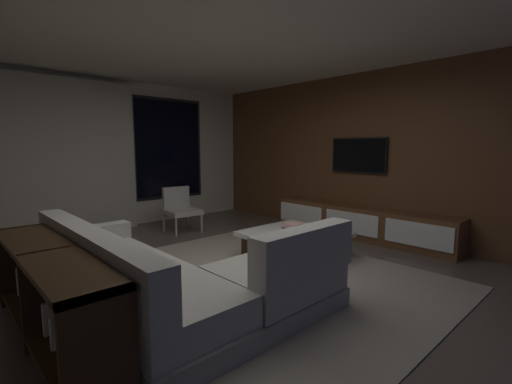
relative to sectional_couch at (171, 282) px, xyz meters
The scene contains 12 objects.
floor 0.88m from the sectional_couch, 11.31° to the left, with size 9.20×9.20×0.00m, color #564C44.
back_wall_with_window 3.99m from the sectional_couch, 78.72° to the left, with size 6.60×0.30×2.70m.
media_wall 4.02m from the sectional_couch, ahead, with size 0.12×7.80×2.70m.
ceiling 2.55m from the sectional_couch, 11.31° to the left, with size 8.20×8.20×0.00m, color beige.
area_rug 1.20m from the sectional_couch, ahead, with size 3.20×3.80×0.01m, color gray.
sectional_couch is the anchor object (origin of this frame).
coffee_table 2.02m from the sectional_couch, ahead, with size 1.16×1.16×0.36m.
book_stack_on_coffee_table 2.11m from the sectional_couch, ahead, with size 0.29×0.23×0.10m.
accent_chair_near_window 3.17m from the sectional_couch, 57.53° to the left, with size 0.59×0.61×0.78m.
media_console 3.59m from the sectional_couch, ahead, with size 0.46×3.10×0.52m.
mounted_tv 3.93m from the sectional_couch, ahead, with size 0.05×1.00×0.58m.
console_table_behind_couch 0.93m from the sectional_couch, behind, with size 0.40×2.10×0.74m.
Camera 1 is at (-2.30, -2.87, 1.48)m, focal length 24.63 mm.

